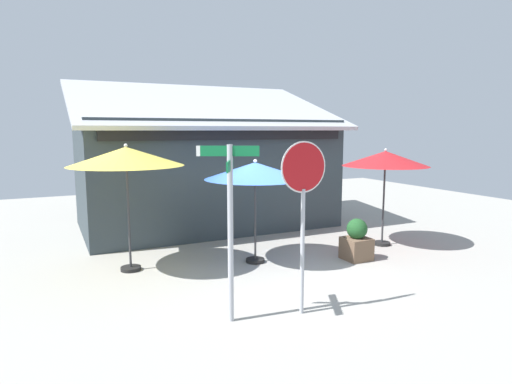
{
  "coord_description": "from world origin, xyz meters",
  "views": [
    {
      "loc": [
        -4.38,
        -7.93,
        3.06
      ],
      "look_at": [
        0.08,
        1.2,
        1.6
      ],
      "focal_mm": 30.4,
      "sensor_mm": 36.0,
      "label": 1
    }
  ],
  "objects_px": {
    "street_sign_post": "(230,214)",
    "stop_sign": "(303,193)",
    "patio_umbrella_mustard_left": "(126,157)",
    "patio_umbrella_crimson_right": "(385,159)",
    "patio_umbrella_royal_blue_center": "(255,172)",
    "sidewalk_planter": "(357,241)"
  },
  "relations": [
    {
      "from": "patio_umbrella_crimson_right",
      "to": "patio_umbrella_mustard_left",
      "type": "bearing_deg",
      "value": 173.12
    },
    {
      "from": "stop_sign",
      "to": "patio_umbrella_crimson_right",
      "type": "distance_m",
      "value": 5.1
    },
    {
      "from": "sidewalk_planter",
      "to": "patio_umbrella_mustard_left",
      "type": "bearing_deg",
      "value": 162.89
    },
    {
      "from": "sidewalk_planter",
      "to": "patio_umbrella_royal_blue_center",
      "type": "bearing_deg",
      "value": 158.9
    },
    {
      "from": "patio_umbrella_royal_blue_center",
      "to": "sidewalk_planter",
      "type": "distance_m",
      "value": 2.94
    },
    {
      "from": "street_sign_post",
      "to": "patio_umbrella_mustard_left",
      "type": "distance_m",
      "value": 3.53
    },
    {
      "from": "stop_sign",
      "to": "sidewalk_planter",
      "type": "relative_size",
      "value": 2.91
    },
    {
      "from": "patio_umbrella_mustard_left",
      "to": "patio_umbrella_crimson_right",
      "type": "distance_m",
      "value": 6.5
    },
    {
      "from": "stop_sign",
      "to": "patio_umbrella_royal_blue_center",
      "type": "xyz_separation_m",
      "value": [
        0.54,
        2.9,
        0.08
      ]
    },
    {
      "from": "stop_sign",
      "to": "street_sign_post",
      "type": "bearing_deg",
      "value": 168.24
    },
    {
      "from": "street_sign_post",
      "to": "sidewalk_planter",
      "type": "bearing_deg",
      "value": 24.12
    },
    {
      "from": "patio_umbrella_royal_blue_center",
      "to": "patio_umbrella_crimson_right",
      "type": "height_order",
      "value": "patio_umbrella_crimson_right"
    },
    {
      "from": "street_sign_post",
      "to": "patio_umbrella_mustard_left",
      "type": "bearing_deg",
      "value": 106.73
    },
    {
      "from": "patio_umbrella_royal_blue_center",
      "to": "sidewalk_planter",
      "type": "height_order",
      "value": "patio_umbrella_royal_blue_center"
    },
    {
      "from": "stop_sign",
      "to": "patio_umbrella_crimson_right",
      "type": "xyz_separation_m",
      "value": [
        4.27,
        2.78,
        0.26
      ]
    },
    {
      "from": "patio_umbrella_crimson_right",
      "to": "patio_umbrella_royal_blue_center",
      "type": "bearing_deg",
      "value": 178.21
    },
    {
      "from": "patio_umbrella_crimson_right",
      "to": "sidewalk_planter",
      "type": "height_order",
      "value": "patio_umbrella_crimson_right"
    },
    {
      "from": "street_sign_post",
      "to": "stop_sign",
      "type": "height_order",
      "value": "stop_sign"
    },
    {
      "from": "stop_sign",
      "to": "patio_umbrella_royal_blue_center",
      "type": "relative_size",
      "value": 1.2
    },
    {
      "from": "stop_sign",
      "to": "patio_umbrella_crimson_right",
      "type": "height_order",
      "value": "stop_sign"
    },
    {
      "from": "patio_umbrella_mustard_left",
      "to": "patio_umbrella_crimson_right",
      "type": "xyz_separation_m",
      "value": [
        6.45,
        -0.78,
        -0.19
      ]
    },
    {
      "from": "street_sign_post",
      "to": "patio_umbrella_royal_blue_center",
      "type": "xyz_separation_m",
      "value": [
        1.73,
        2.65,
        0.36
      ]
    }
  ]
}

